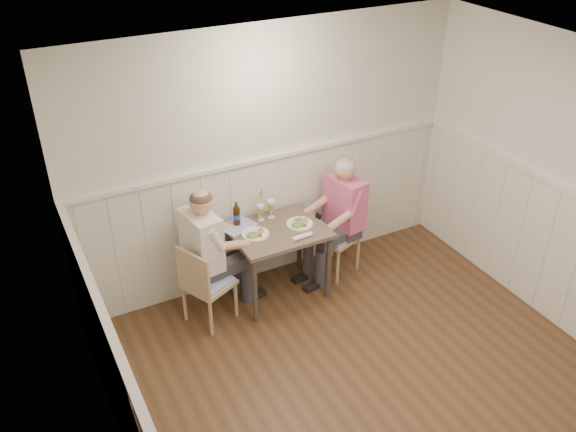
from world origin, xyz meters
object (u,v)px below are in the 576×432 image
(man_in_pink, at_px, (341,225))
(beer_bottle, at_px, (237,215))
(dining_table, at_px, (278,238))
(chair_left, at_px, (205,282))
(grass_vase, at_px, (260,205))
(diner_cream, at_px, (208,262))
(chair_right, at_px, (339,231))

(man_in_pink, xyz_separation_m, beer_bottle, (-1.06, 0.20, 0.31))
(dining_table, distance_m, man_in_pink, 0.75)
(chair_left, xyz_separation_m, beer_bottle, (0.48, 0.34, 0.40))
(beer_bottle, height_order, grass_vase, grass_vase)
(chair_left, height_order, diner_cream, diner_cream)
(man_in_pink, distance_m, grass_vase, 0.92)
(chair_left, bearing_deg, dining_table, 6.11)
(chair_left, relative_size, diner_cream, 0.62)
(dining_table, distance_m, grass_vase, 0.37)
(man_in_pink, height_order, grass_vase, man_in_pink)
(man_in_pink, bearing_deg, diner_cream, -179.71)
(dining_table, relative_size, man_in_pink, 0.68)
(man_in_pink, relative_size, beer_bottle, 5.36)
(chair_left, xyz_separation_m, grass_vase, (0.73, 0.33, 0.45))
(chair_left, xyz_separation_m, man_in_pink, (1.55, 0.14, 0.10))
(dining_table, height_order, grass_vase, grass_vase)
(chair_right, height_order, chair_left, chair_right)
(chair_left, relative_size, grass_vase, 2.40)
(chair_right, height_order, diner_cream, diner_cream)
(dining_table, bearing_deg, grass_vase, 106.99)
(dining_table, bearing_deg, chair_left, -173.89)
(chair_right, bearing_deg, grass_vase, 169.15)
(dining_table, distance_m, chair_right, 0.78)
(man_in_pink, height_order, diner_cream, diner_cream)
(chair_right, bearing_deg, man_in_pink, -95.48)
(diner_cream, distance_m, beer_bottle, 0.53)
(man_in_pink, bearing_deg, chair_left, -174.80)
(grass_vase, bearing_deg, dining_table, -73.01)
(dining_table, xyz_separation_m, diner_cream, (-0.71, 0.05, -0.08))
(diner_cream, relative_size, grass_vase, 3.85)
(dining_table, bearing_deg, beer_bottle, 141.60)
(chair_left, distance_m, grass_vase, 0.92)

